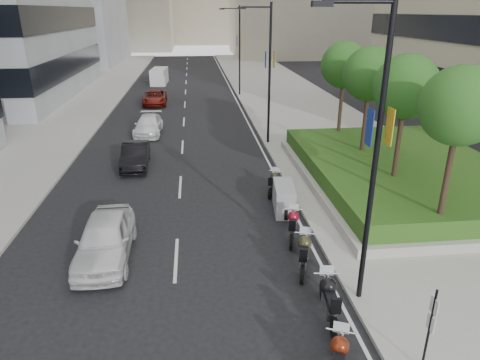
{
  "coord_description": "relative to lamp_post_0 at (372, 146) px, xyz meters",
  "views": [
    {
      "loc": [
        -0.62,
        -9.68,
        8.5
      ],
      "look_at": [
        1.15,
        6.59,
        2.0
      ],
      "focal_mm": 32.0,
      "sensor_mm": 36.0,
      "label": 1
    }
  ],
  "objects": [
    {
      "name": "ground",
      "position": [
        -4.14,
        -1.0,
        -5.07
      ],
      "size": [
        160.0,
        160.0,
        0.0
      ],
      "primitive_type": "plane",
      "color": "black",
      "rests_on": "ground"
    },
    {
      "name": "sidewalk_right",
      "position": [
        4.86,
        29.0,
        -4.99
      ],
      "size": [
        10.0,
        100.0,
        0.15
      ],
      "primitive_type": "cube",
      "color": "#9E9B93",
      "rests_on": "ground"
    },
    {
      "name": "sidewalk_left",
      "position": [
        -16.14,
        29.0,
        -4.99
      ],
      "size": [
        8.0,
        100.0,
        0.15
      ],
      "primitive_type": "cube",
      "color": "#9E9B93",
      "rests_on": "ground"
    },
    {
      "name": "lane_edge",
      "position": [
        -0.44,
        29.0,
        -5.06
      ],
      "size": [
        0.12,
        100.0,
        0.01
      ],
      "primitive_type": "cube",
      "color": "silver",
      "rests_on": "ground"
    },
    {
      "name": "lane_centre",
      "position": [
        -5.64,
        29.0,
        -5.06
      ],
      "size": [
        0.12,
        100.0,
        0.01
      ],
      "primitive_type": "cube",
      "color": "silver",
      "rests_on": "ground"
    },
    {
      "name": "planter",
      "position": [
        5.86,
        9.0,
        -4.72
      ],
      "size": [
        10.0,
        14.0,
        0.4
      ],
      "primitive_type": "cube",
      "color": "#A5A39A",
      "rests_on": "sidewalk_right"
    },
    {
      "name": "hedge",
      "position": [
        5.86,
        9.0,
        -4.12
      ],
      "size": [
        9.4,
        13.4,
        0.8
      ],
      "primitive_type": "cube",
      "color": "#1D4212",
      "rests_on": "planter"
    },
    {
      "name": "tree_0",
      "position": [
        4.36,
        3.0,
        0.36
      ],
      "size": [
        2.8,
        2.8,
        6.3
      ],
      "color": "#332319",
      "rests_on": "planter"
    },
    {
      "name": "tree_1",
      "position": [
        4.36,
        7.0,
        0.36
      ],
      "size": [
        2.8,
        2.8,
        6.3
      ],
      "color": "#332319",
      "rests_on": "planter"
    },
    {
      "name": "tree_2",
      "position": [
        4.36,
        11.0,
        0.36
      ],
      "size": [
        2.8,
        2.8,
        6.3
      ],
      "color": "#332319",
      "rests_on": "planter"
    },
    {
      "name": "tree_3",
      "position": [
        4.36,
        15.0,
        0.36
      ],
      "size": [
        2.8,
        2.8,
        6.3
      ],
      "color": "#332319",
      "rests_on": "planter"
    },
    {
      "name": "lamp_post_0",
      "position": [
        0.0,
        0.0,
        0.0
      ],
      "size": [
        2.34,
        0.45,
        9.0
      ],
      "color": "black",
      "rests_on": "ground"
    },
    {
      "name": "lamp_post_1",
      "position": [
        0.0,
        17.0,
        0.0
      ],
      "size": [
        2.34,
        0.45,
        9.0
      ],
      "color": "black",
      "rests_on": "ground"
    },
    {
      "name": "lamp_post_2",
      "position": [
        0.0,
        35.0,
        0.0
      ],
      "size": [
        2.34,
        0.45,
        9.0
      ],
      "color": "black",
      "rests_on": "ground"
    },
    {
      "name": "parking_sign",
      "position": [
        0.66,
        -3.0,
        -3.61
      ],
      "size": [
        0.06,
        0.32,
        2.5
      ],
      "color": "black",
      "rests_on": "ground"
    },
    {
      "name": "motorcycle_2",
      "position": [
        -1.06,
        -0.71,
        -4.43
      ],
      "size": [
        0.8,
        2.39,
        1.19
      ],
      "rotation": [
        0.0,
        0.0,
        1.46
      ],
      "color": "black",
      "rests_on": "ground"
    },
    {
      "name": "motorcycle_3",
      "position": [
        -1.15,
        1.92,
        -4.46
      ],
      "size": [
        0.93,
        2.23,
        1.14
      ],
      "rotation": [
        0.0,
        0.0,
        1.28
      ],
      "color": "black",
      "rests_on": "ground"
    },
    {
      "name": "motorcycle_4",
      "position": [
        -1.06,
        4.08,
        -4.49
      ],
      "size": [
        0.85,
        2.12,
        1.08
      ],
      "rotation": [
        0.0,
        0.0,
        1.3
      ],
      "color": "black",
      "rests_on": "ground"
    },
    {
      "name": "motorcycle_5",
      "position": [
        -0.91,
        6.56,
        -4.43
      ],
      "size": [
        1.06,
        2.22,
        1.28
      ],
      "rotation": [
        0.0,
        0.0,
        1.47
      ],
      "color": "black",
      "rests_on": "ground"
    },
    {
      "name": "motorcycle_6",
      "position": [
        -0.98,
        8.67,
        -4.52
      ],
      "size": [
        0.96,
        1.92,
        1.01
      ],
      "rotation": [
        0.0,
        0.0,
        1.18
      ],
      "color": "black",
      "rests_on": "ground"
    },
    {
      "name": "car_a",
      "position": [
        -8.17,
        3.4,
        -4.27
      ],
      "size": [
        1.94,
        4.67,
        1.58
      ],
      "primitive_type": "imported",
      "rotation": [
        0.0,
        0.0,
        0.01
      ],
      "color": "white",
      "rests_on": "ground"
    },
    {
      "name": "car_b",
      "position": [
        -8.26,
        13.43,
        -4.38
      ],
      "size": [
        1.59,
        4.2,
        1.37
      ],
      "primitive_type": "imported",
      "rotation": [
        0.0,
        0.0,
        0.03
      ],
      "color": "black",
      "rests_on": "ground"
    },
    {
      "name": "car_c",
      "position": [
        -8.15,
        20.53,
        -4.4
      ],
      "size": [
        1.97,
        4.61,
        1.33
      ],
      "primitive_type": "imported",
      "rotation": [
        0.0,
        0.0,
        -0.03
      ],
      "color": "white",
      "rests_on": "ground"
    },
    {
      "name": "car_d",
      "position": [
        -8.5,
        31.34,
        -4.41
      ],
      "size": [
        2.28,
        4.78,
        1.32
      ],
      "primitive_type": "imported",
      "rotation": [
        0.0,
        0.0,
        0.02
      ],
      "color": "maroon",
      "rests_on": "ground"
    },
    {
      "name": "delivery_van",
      "position": [
        -8.89,
        43.73,
        -4.19
      ],
      "size": [
        2.03,
        4.57,
        1.87
      ],
      "rotation": [
        0.0,
        0.0,
        -0.08
      ],
      "color": "white",
      "rests_on": "ground"
    }
  ]
}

